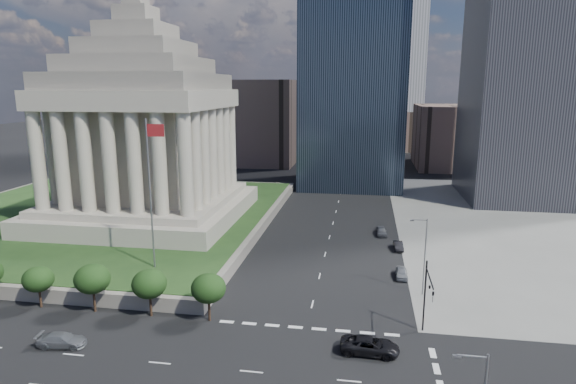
% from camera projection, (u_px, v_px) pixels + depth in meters
% --- Properties ---
extents(ground, '(500.00, 500.00, 0.00)m').
position_uv_depth(ground, '(344.00, 180.00, 135.49)').
color(ground, black).
rests_on(ground, ground).
extents(plaza_terrace, '(66.00, 70.00, 1.80)m').
position_uv_depth(plaza_terrace, '(101.00, 217.00, 94.15)').
color(plaza_terrace, '#686259').
rests_on(plaza_terrace, ground).
extents(plaza_lawn, '(64.00, 68.00, 0.10)m').
position_uv_depth(plaza_lawn, '(101.00, 212.00, 93.94)').
color(plaza_lawn, '#1F3A18').
rests_on(plaza_lawn, plaza_terrace).
extents(war_memorial, '(34.00, 34.00, 39.00)m').
position_uv_depth(war_memorial, '(143.00, 112.00, 86.10)').
color(war_memorial, '#ADA591').
rests_on(war_memorial, plaza_lawn).
extents(flagpole, '(2.52, 0.24, 20.00)m').
position_uv_depth(flagpole, '(151.00, 186.00, 62.83)').
color(flagpole, slate).
rests_on(flagpole, plaza_lawn).
extents(tree_row, '(53.00, 4.00, 6.00)m').
position_uv_depth(tree_row, '(12.00, 282.00, 57.50)').
color(tree_row, black).
rests_on(tree_row, ground).
extents(midrise_glass, '(26.00, 26.00, 60.00)m').
position_uv_depth(midrise_glass, '(354.00, 70.00, 123.93)').
color(midrise_glass, black).
rests_on(midrise_glass, ground).
extents(building_filler_ne, '(20.00, 30.00, 20.00)m').
position_uv_depth(building_filler_ne, '(447.00, 136.00, 157.25)').
color(building_filler_ne, brown).
rests_on(building_filler_ne, ground).
extents(building_filler_nw, '(24.00, 30.00, 28.00)m').
position_uv_depth(building_filler_nw, '(262.00, 122.00, 166.12)').
color(building_filler_nw, brown).
rests_on(building_filler_nw, ground).
extents(traffic_signal_ne, '(0.30, 5.74, 8.00)m').
position_uv_depth(traffic_signal_ne, '(427.00, 292.00, 49.19)').
color(traffic_signal_ne, black).
rests_on(traffic_signal_ne, ground).
extents(street_lamp_north, '(2.13, 0.22, 10.00)m').
position_uv_depth(street_lamp_north, '(424.00, 252.00, 59.88)').
color(street_lamp_north, slate).
rests_on(street_lamp_north, ground).
extents(pickup_truck, '(2.90, 5.93, 1.62)m').
position_uv_depth(pickup_truck, '(370.00, 346.00, 47.47)').
color(pickup_truck, black).
rests_on(pickup_truck, ground).
extents(suv_grey, '(5.10, 2.66, 1.41)m').
position_uv_depth(suv_grey, '(62.00, 340.00, 48.74)').
color(suv_grey, slate).
rests_on(suv_grey, ground).
extents(parked_sedan_near, '(1.63, 4.02, 1.37)m').
position_uv_depth(parked_sedan_near, '(401.00, 273.00, 66.39)').
color(parked_sedan_near, gray).
rests_on(parked_sedan_near, ground).
extents(parked_sedan_mid, '(4.00, 1.61, 1.29)m').
position_uv_depth(parked_sedan_mid, '(398.00, 246.00, 77.75)').
color(parked_sedan_mid, black).
rests_on(parked_sedan_mid, ground).
extents(parked_sedan_far, '(4.51, 2.06, 1.50)m').
position_uv_depth(parked_sedan_far, '(381.00, 231.00, 85.44)').
color(parked_sedan_far, '#595B60').
rests_on(parked_sedan_far, ground).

